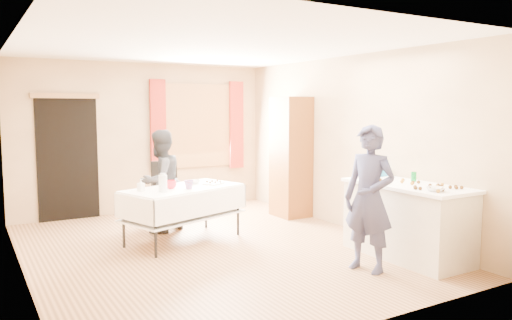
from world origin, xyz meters
TOP-DOWN VIEW (x-y plane):
  - floor at (0.00, 0.00)m, footprint 4.50×5.50m
  - ceiling at (0.00, 0.00)m, footprint 4.50×5.50m
  - wall_back at (0.00, 2.76)m, footprint 4.50×0.02m
  - wall_front at (0.00, -2.76)m, footprint 4.50×0.02m
  - wall_left at (-2.26, 0.00)m, footprint 0.02×5.50m
  - wall_right at (2.26, 0.00)m, footprint 0.02×5.50m
  - window_frame at (1.00, 2.72)m, footprint 1.32×0.06m
  - window_pane at (1.00, 2.71)m, footprint 1.20×0.02m
  - curtain_left at (0.22, 2.67)m, footprint 0.28×0.06m
  - curtain_right at (1.78, 2.67)m, footprint 0.28×0.06m
  - doorway at (-1.30, 2.73)m, footprint 0.95×0.04m
  - door_lintel at (-1.30, 2.70)m, footprint 1.05×0.06m
  - cabinet at (1.99, 1.13)m, footprint 0.50×0.60m
  - counter at (1.89, -1.54)m, footprint 0.76×1.61m
  - party_table at (-0.20, 0.53)m, footprint 1.81×1.31m
  - chair at (-0.09, 1.57)m, footprint 0.52×0.52m
  - girl at (1.12, -1.69)m, footprint 0.83×0.74m
  - woman at (-0.28, 1.18)m, footprint 1.19×1.16m
  - soda_can at (2.09, -1.44)m, footprint 0.08×0.08m
  - mixing_bowl at (1.72, -2.09)m, footprint 0.31×0.31m
  - foam_block at (1.84, -0.97)m, footprint 0.16×0.11m
  - blue_basket at (2.10, -0.83)m, footprint 0.32×0.23m
  - pitcher at (-0.56, 0.30)m, footprint 0.11×0.11m
  - cup_red at (-0.38, 0.49)m, footprint 0.22×0.22m
  - cup_rainbow at (-0.18, 0.35)m, footprint 0.14×0.14m
  - small_bowl at (0.07, 0.75)m, footprint 0.19×0.19m
  - pastry_tray at (0.29, 0.58)m, footprint 0.34×0.32m
  - bottle at (-0.79, 0.49)m, footprint 0.12×0.13m
  - cake_balls at (1.84, -1.78)m, footprint 0.52×1.12m

SIDE VIEW (x-z plane):
  - floor at x=0.00m, z-range -0.02..0.00m
  - chair at x=-0.09m, z-range -0.20..0.79m
  - party_table at x=-0.20m, z-range 0.07..0.82m
  - counter at x=1.89m, z-range 0.00..0.91m
  - woman at x=-0.28m, z-range 0.00..1.51m
  - pastry_tray at x=0.29m, z-range 0.75..0.77m
  - small_bowl at x=0.07m, z-range 0.75..0.80m
  - cup_red at x=-0.38m, z-range 0.75..0.86m
  - cup_rainbow at x=-0.18m, z-range 0.75..0.87m
  - girl at x=1.12m, z-range 0.00..1.64m
  - bottle at x=-0.79m, z-range 0.75..0.91m
  - pitcher at x=-0.56m, z-range 0.75..0.97m
  - cake_balls at x=1.84m, z-range 0.91..0.95m
  - mixing_bowl at x=1.72m, z-range 0.91..0.96m
  - foam_block at x=1.84m, z-range 0.91..0.99m
  - blue_basket at x=2.10m, z-range 0.91..0.99m
  - soda_can at x=2.09m, z-range 0.91..1.03m
  - doorway at x=-1.30m, z-range 0.00..2.00m
  - cabinet at x=1.99m, z-range 0.00..2.01m
  - wall_back at x=0.00m, z-range 0.00..2.60m
  - wall_front at x=0.00m, z-range 0.00..2.60m
  - wall_left at x=-2.26m, z-range 0.00..2.60m
  - wall_right at x=2.26m, z-range 0.00..2.60m
  - window_frame at x=1.00m, z-range 0.74..2.26m
  - window_pane at x=1.00m, z-range 0.80..2.20m
  - curtain_left at x=0.22m, z-range 0.67..2.33m
  - curtain_right at x=1.78m, z-range 0.67..2.33m
  - door_lintel at x=-1.30m, z-range 1.98..2.06m
  - ceiling at x=0.00m, z-range 2.60..2.62m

